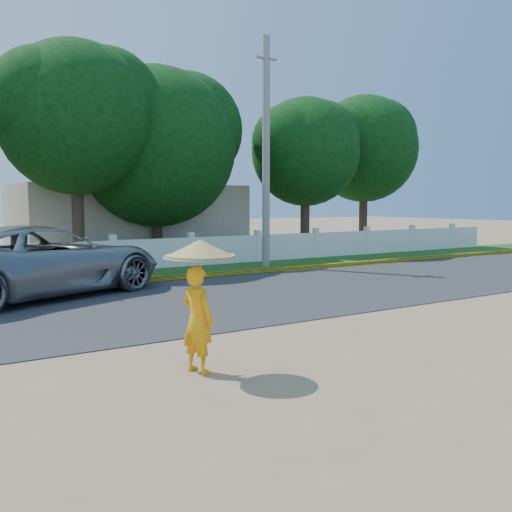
% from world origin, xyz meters
% --- Properties ---
extents(ground, '(120.00, 120.00, 0.00)m').
position_xyz_m(ground, '(0.00, 0.00, 0.00)').
color(ground, '#9E8460').
rests_on(ground, ground).
extents(road, '(60.00, 7.00, 0.02)m').
position_xyz_m(road, '(0.00, 4.50, 0.01)').
color(road, '#38383A').
rests_on(road, ground).
extents(grass_verge, '(60.00, 3.50, 0.03)m').
position_xyz_m(grass_verge, '(0.00, 9.75, 0.01)').
color(grass_verge, '#2D601E').
rests_on(grass_verge, ground).
extents(curb, '(40.00, 0.18, 0.16)m').
position_xyz_m(curb, '(0.00, 8.05, 0.08)').
color(curb, yellow).
rests_on(curb, ground).
extents(fence, '(40.00, 0.10, 1.10)m').
position_xyz_m(fence, '(0.00, 11.20, 0.55)').
color(fence, silver).
rests_on(fence, ground).
extents(building_near, '(10.00, 6.00, 3.20)m').
position_xyz_m(building_near, '(3.00, 18.00, 1.60)').
color(building_near, '#B7AD99').
rests_on(building_near, ground).
extents(utility_pole, '(0.28, 0.28, 8.43)m').
position_xyz_m(utility_pole, '(5.32, 9.59, 4.22)').
color(utility_pole, gray).
rests_on(utility_pole, ground).
extents(vehicle, '(7.33, 5.40, 1.85)m').
position_xyz_m(vehicle, '(-3.29, 7.19, 0.93)').
color(vehicle, gray).
rests_on(vehicle, ground).
extents(monk_with_parasol, '(1.05, 1.05, 1.91)m').
position_xyz_m(monk_with_parasol, '(-2.84, -0.90, 1.25)').
color(monk_with_parasol, '#FB9C0D').
rests_on(monk_with_parasol, ground).
extents(tree_row, '(34.93, 7.47, 8.32)m').
position_xyz_m(tree_row, '(0.84, 14.24, 4.88)').
color(tree_row, '#473828').
rests_on(tree_row, ground).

